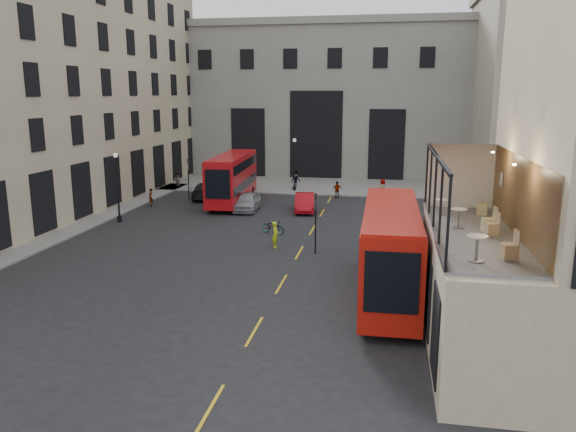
% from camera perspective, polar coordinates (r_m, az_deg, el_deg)
% --- Properties ---
extents(ground, '(140.00, 140.00, 0.00)m').
position_cam_1_polar(ground, '(23.59, 1.40, -11.98)').
color(ground, black).
rests_on(ground, ground).
extents(host_frontage, '(3.00, 11.00, 4.50)m').
position_cam_1_polar(host_frontage, '(22.76, 17.97, -7.43)').
color(host_frontage, beige).
rests_on(host_frontage, ground).
extents(cafe_floor, '(3.00, 10.00, 0.10)m').
position_cam_1_polar(cafe_floor, '(22.11, 18.36, -1.81)').
color(cafe_floor, slate).
rests_on(cafe_floor, host_frontage).
extents(building_left, '(14.60, 50.60, 22.00)m').
position_cam_1_polar(building_left, '(51.14, -26.78, 12.95)').
color(building_left, beige).
rests_on(building_left, ground).
extents(gateway, '(35.00, 10.60, 18.00)m').
position_cam_1_polar(gateway, '(69.72, 3.44, 12.08)').
color(gateway, gray).
rests_on(gateway, ground).
extents(building_right, '(16.60, 18.60, 20.00)m').
position_cam_1_polar(building_right, '(63.48, 26.04, 11.76)').
color(building_right, '#A9A288').
rests_on(building_right, ground).
extents(pavement_far, '(40.00, 12.00, 0.12)m').
position_cam_1_polar(pavement_far, '(60.74, 1.27, 3.22)').
color(pavement_far, slate).
rests_on(pavement_far, ground).
extents(pavement_left, '(8.00, 48.00, 0.12)m').
position_cam_1_polar(pavement_left, '(42.84, -26.32, -1.98)').
color(pavement_left, slate).
rests_on(pavement_left, ground).
extents(traffic_light_near, '(0.16, 0.20, 3.80)m').
position_cam_1_polar(traffic_light_near, '(34.30, 2.83, 0.07)').
color(traffic_light_near, black).
rests_on(traffic_light_near, ground).
extents(traffic_light_far, '(0.16, 0.20, 3.80)m').
position_cam_1_polar(traffic_light_far, '(53.02, -10.10, 4.27)').
color(traffic_light_far, black).
rests_on(traffic_light_far, ground).
extents(street_lamp_a, '(0.36, 0.36, 5.33)m').
position_cam_1_polar(street_lamp_a, '(44.76, -16.90, 2.41)').
color(street_lamp_a, black).
rests_on(street_lamp_a, ground).
extents(street_lamp_b, '(0.36, 0.36, 5.33)m').
position_cam_1_polar(street_lamp_b, '(56.49, 0.65, 4.92)').
color(street_lamp_b, black).
rests_on(street_lamp_b, ground).
extents(bus_near, '(2.67, 11.24, 4.48)m').
position_cam_1_polar(bus_near, '(27.32, 10.36, -3.14)').
color(bus_near, '#B1150C').
rests_on(bus_near, ground).
extents(bus_far, '(3.12, 11.03, 4.35)m').
position_cam_1_polar(bus_far, '(50.66, -5.69, 4.05)').
color(bus_far, '#AD0C10').
rests_on(bus_far, ground).
extents(car_a, '(1.97, 4.55, 1.53)m').
position_cam_1_polar(car_a, '(47.43, -4.16, 1.45)').
color(car_a, '#9A9DA1').
rests_on(car_a, ground).
extents(car_b, '(2.17, 4.70, 1.49)m').
position_cam_1_polar(car_b, '(47.18, 1.70, 1.40)').
color(car_b, '#B40B15').
rests_on(car_b, ground).
extents(car_c, '(2.90, 5.38, 1.48)m').
position_cam_1_polar(car_c, '(53.50, -8.40, 2.57)').
color(car_c, black).
rests_on(car_c, ground).
extents(bicycle, '(1.95, 1.36, 0.97)m').
position_cam_1_polar(bicycle, '(39.66, -1.53, -1.10)').
color(bicycle, gray).
rests_on(bicycle, ground).
extents(cyclist, '(0.42, 0.63, 1.71)m').
position_cam_1_polar(cyclist, '(35.97, -1.30, -1.91)').
color(cyclist, '#C2E117').
rests_on(cyclist, ground).
extents(pedestrian_a, '(0.97, 0.85, 1.68)m').
position_cam_1_polar(pedestrian_a, '(59.30, -11.19, 3.52)').
color(pedestrian_a, gray).
rests_on(pedestrian_a, ground).
extents(pedestrian_b, '(1.32, 1.35, 1.86)m').
position_cam_1_polar(pedestrian_b, '(58.28, 0.80, 3.69)').
color(pedestrian_b, gray).
rests_on(pedestrian_b, ground).
extents(pedestrian_c, '(1.01, 0.73, 1.59)m').
position_cam_1_polar(pedestrian_c, '(53.32, 5.02, 2.69)').
color(pedestrian_c, gray).
rests_on(pedestrian_c, ground).
extents(pedestrian_d, '(0.91, 1.03, 1.78)m').
position_cam_1_polar(pedestrian_d, '(53.96, 9.57, 2.78)').
color(pedestrian_d, gray).
rests_on(pedestrian_d, ground).
extents(pedestrian_e, '(0.58, 0.69, 1.60)m').
position_cam_1_polar(pedestrian_e, '(50.43, -13.78, 1.82)').
color(pedestrian_e, gray).
rests_on(pedestrian_e, ground).
extents(cafe_table_near, '(0.67, 0.67, 0.83)m').
position_cam_1_polar(cafe_table_near, '(18.33, 18.64, -2.75)').
color(cafe_table_near, beige).
rests_on(cafe_table_near, cafe_floor).
extents(cafe_table_mid, '(0.60, 0.60, 0.76)m').
position_cam_1_polar(cafe_table_mid, '(22.75, 16.97, 0.09)').
color(cafe_table_mid, silver).
rests_on(cafe_table_mid, cafe_floor).
extents(cafe_table_far, '(0.54, 0.54, 0.68)m').
position_cam_1_polar(cafe_table_far, '(24.98, 15.31, 1.13)').
color(cafe_table_far, white).
rests_on(cafe_table_far, cafe_floor).
extents(cafe_chair_a, '(0.54, 0.54, 0.92)m').
position_cam_1_polar(cafe_chair_a, '(19.07, 21.60, -3.24)').
color(cafe_chair_a, tan).
rests_on(cafe_chair_a, cafe_floor).
extents(cafe_chair_b, '(0.53, 0.53, 0.96)m').
position_cam_1_polar(cafe_chair_b, '(22.49, 19.76, -0.79)').
color(cafe_chair_b, '#D1BB78').
rests_on(cafe_chair_b, cafe_floor).
extents(cafe_chair_c, '(0.51, 0.51, 0.87)m').
position_cam_1_polar(cafe_chair_c, '(21.97, 20.02, -1.18)').
color(cafe_chair_c, tan).
rests_on(cafe_chair_c, cafe_floor).
extents(cafe_chair_d, '(0.53, 0.53, 0.90)m').
position_cam_1_polar(cafe_chair_d, '(25.63, 19.15, 0.76)').
color(cafe_chair_d, tan).
rests_on(cafe_chair_d, cafe_floor).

